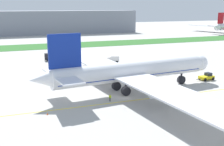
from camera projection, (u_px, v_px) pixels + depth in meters
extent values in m
plane|color=#ADAAA5|center=(124.00, 97.00, 70.66)|extent=(600.00, 600.00, 0.00)
cube|color=yellow|center=(129.00, 101.00, 67.74)|extent=(280.00, 0.36, 0.01)
cube|color=#2D6628|center=(55.00, 46.00, 160.70)|extent=(320.00, 24.00, 0.10)
cylinder|color=white|center=(133.00, 71.00, 74.34)|extent=(43.01, 9.68, 4.89)
cube|color=navy|center=(133.00, 74.00, 74.53)|extent=(41.27, 9.09, 0.59)
sphere|color=white|center=(199.00, 63.00, 84.34)|extent=(4.65, 4.65, 4.65)
cone|color=white|center=(41.00, 79.00, 63.88)|extent=(5.82, 4.74, 4.16)
cube|color=navy|center=(65.00, 51.00, 64.99)|extent=(7.70, 1.35, 7.83)
cube|color=white|center=(56.00, 71.00, 70.15)|extent=(5.55, 8.31, 0.34)
cube|color=white|center=(69.00, 80.00, 61.65)|extent=(5.55, 8.31, 0.34)
cube|color=white|center=(92.00, 60.00, 92.37)|extent=(13.67, 39.27, 0.39)
cube|color=white|center=(182.00, 97.00, 54.71)|extent=(13.67, 39.27, 0.39)
cylinder|color=#B7BABF|center=(108.00, 69.00, 85.75)|extent=(4.92, 3.20, 2.69)
cylinder|color=black|center=(115.00, 68.00, 86.77)|extent=(0.72, 2.85, 2.83)
cylinder|color=#B7BABF|center=(160.00, 92.00, 63.13)|extent=(4.92, 3.20, 2.69)
cylinder|color=black|center=(168.00, 91.00, 64.15)|extent=(0.72, 2.85, 2.83)
cylinder|color=black|center=(181.00, 77.00, 82.26)|extent=(0.51, 0.51, 1.90)
cylinder|color=black|center=(181.00, 80.00, 82.47)|extent=(2.43, 1.30, 2.32)
cylinder|color=black|center=(116.00, 83.00, 75.84)|extent=(0.51, 0.51, 1.90)
cylinder|color=black|center=(116.00, 86.00, 76.05)|extent=(2.43, 1.30, 2.32)
cylinder|color=black|center=(126.00, 87.00, 71.38)|extent=(0.51, 0.51, 1.90)
cylinder|color=black|center=(126.00, 91.00, 71.59)|extent=(2.43, 1.30, 2.32)
cube|color=black|center=(198.00, 61.00, 83.88)|extent=(2.11, 3.84, 0.88)
sphere|color=black|center=(69.00, 74.00, 69.17)|extent=(0.34, 0.34, 0.34)
sphere|color=black|center=(87.00, 72.00, 71.22)|extent=(0.34, 0.34, 0.34)
sphere|color=black|center=(104.00, 70.00, 73.26)|extent=(0.34, 0.34, 0.34)
sphere|color=black|center=(120.00, 68.00, 75.30)|extent=(0.34, 0.34, 0.34)
sphere|color=black|center=(136.00, 66.00, 77.34)|extent=(0.34, 0.34, 0.34)
sphere|color=black|center=(150.00, 65.00, 79.39)|extent=(0.34, 0.34, 0.34)
sphere|color=black|center=(164.00, 63.00, 81.43)|extent=(0.34, 0.34, 0.34)
sphere|color=black|center=(177.00, 62.00, 83.47)|extent=(0.34, 0.34, 0.34)
cube|color=yellow|center=(206.00, 77.00, 86.80)|extent=(4.77, 2.79, 0.79)
cube|color=black|center=(208.00, 74.00, 86.91)|extent=(1.82, 1.91, 0.90)
cylinder|color=black|center=(198.00, 79.00, 85.46)|extent=(1.80, 0.32, 0.12)
cylinder|color=black|center=(205.00, 80.00, 85.20)|extent=(0.93, 0.45, 0.90)
cylinder|color=black|center=(200.00, 78.00, 87.19)|extent=(0.93, 0.45, 0.90)
cylinder|color=black|center=(213.00, 79.00, 86.60)|extent=(0.93, 0.45, 0.90)
cylinder|color=black|center=(207.00, 77.00, 88.59)|extent=(0.93, 0.45, 0.90)
cylinder|color=black|center=(93.00, 83.00, 82.19)|extent=(0.12, 0.12, 0.83)
cylinder|color=orange|center=(93.00, 80.00, 81.92)|extent=(0.10, 0.10, 0.53)
cylinder|color=black|center=(93.00, 83.00, 82.35)|extent=(0.12, 0.12, 0.83)
cylinder|color=orange|center=(93.00, 80.00, 82.31)|extent=(0.10, 0.10, 0.53)
cube|color=orange|center=(93.00, 80.00, 82.11)|extent=(0.34, 0.48, 0.59)
sphere|color=tan|center=(93.00, 79.00, 82.01)|extent=(0.23, 0.23, 0.23)
cylinder|color=black|center=(110.00, 100.00, 67.33)|extent=(0.12, 0.12, 0.85)
cylinder|color=#BFE519|center=(111.00, 97.00, 67.10)|extent=(0.10, 0.10, 0.54)
cylinder|color=black|center=(110.00, 99.00, 67.43)|extent=(0.12, 0.12, 0.85)
cylinder|color=#BFE519|center=(109.00, 97.00, 67.35)|extent=(0.10, 0.10, 0.54)
cube|color=#BFE519|center=(110.00, 97.00, 67.22)|extent=(0.48, 0.51, 0.60)
sphere|color=#8C6647|center=(110.00, 95.00, 67.12)|extent=(0.23, 0.23, 0.23)
cylinder|color=black|center=(106.00, 82.00, 82.53)|extent=(0.12, 0.12, 0.85)
cylinder|color=orange|center=(106.00, 80.00, 82.52)|extent=(0.10, 0.10, 0.54)
cylinder|color=black|center=(106.00, 83.00, 82.34)|extent=(0.12, 0.12, 0.85)
cylinder|color=orange|center=(106.00, 80.00, 82.04)|extent=(0.10, 0.10, 0.54)
cube|color=orange|center=(106.00, 80.00, 82.27)|extent=(0.36, 0.50, 0.60)
sphere|color=brown|center=(106.00, 79.00, 82.17)|extent=(0.23, 0.23, 0.23)
cube|color=#F2590C|center=(47.00, 115.00, 59.20)|extent=(0.36, 0.36, 0.03)
cone|color=#F2590C|center=(47.00, 113.00, 59.14)|extent=(0.28, 0.28, 0.55)
cylinder|color=white|center=(47.00, 113.00, 59.13)|extent=(0.17, 0.17, 0.06)
cube|color=black|center=(50.00, 56.00, 117.03)|extent=(4.81, 2.60, 2.65)
cube|color=black|center=(58.00, 57.00, 117.82)|extent=(2.01, 2.18, 1.63)
cube|color=#263347|center=(60.00, 56.00, 117.94)|extent=(0.28, 1.73, 0.72)
cylinder|color=black|center=(58.00, 59.00, 118.98)|extent=(0.93, 0.40, 0.90)
cylinder|color=black|center=(58.00, 60.00, 117.03)|extent=(0.93, 0.40, 0.90)
cylinder|color=black|center=(47.00, 59.00, 118.05)|extent=(0.93, 0.40, 0.90)
cylinder|color=black|center=(48.00, 60.00, 116.09)|extent=(0.93, 0.40, 0.90)
cube|color=white|center=(115.00, 59.00, 113.00)|extent=(3.95, 3.10, 2.28)
cube|color=white|center=(109.00, 59.00, 113.03)|extent=(1.94, 2.30, 1.87)
cube|color=#263347|center=(108.00, 58.00, 112.94)|extent=(0.66, 1.64, 0.82)
cylinder|color=black|center=(109.00, 62.00, 112.25)|extent=(0.95, 0.59, 0.90)
cylinder|color=black|center=(109.00, 61.00, 114.24)|extent=(0.95, 0.59, 0.90)
cylinder|color=black|center=(117.00, 62.00, 112.27)|extent=(0.95, 0.59, 0.90)
cylinder|color=black|center=(117.00, 61.00, 114.26)|extent=(0.95, 0.59, 0.90)
cone|color=white|center=(216.00, 27.00, 218.57)|extent=(6.73, 5.86, 4.41)
cube|color=#B20C14|center=(221.00, 18.00, 220.35)|extent=(6.97, 2.53, 8.31)
cube|color=white|center=(214.00, 26.00, 225.28)|extent=(6.54, 9.20, 0.36)
cube|color=white|center=(209.00, 26.00, 246.47)|extent=(18.51, 36.60, 0.42)
cylinder|color=#B7BABF|center=(218.00, 28.00, 241.30)|extent=(5.54, 4.15, 2.86)
cylinder|color=black|center=(219.00, 28.00, 242.74)|extent=(1.27, 3.00, 3.00)
cube|color=gray|center=(59.00, 22.00, 228.41)|extent=(125.06, 20.00, 18.00)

